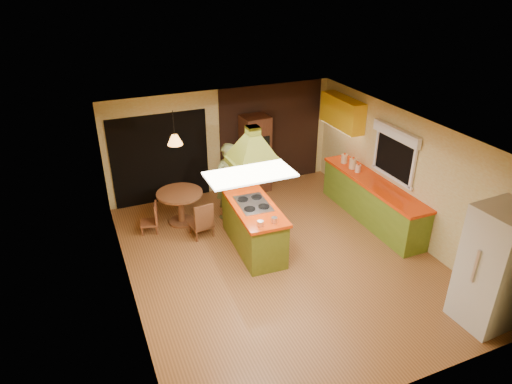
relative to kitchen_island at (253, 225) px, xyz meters
name	(u,v)px	position (x,y,z in m)	size (l,w,h in m)	color
ground	(281,259)	(0.32, -0.60, -0.49)	(6.50, 6.50, 0.00)	#9A5F32
room_walls	(282,201)	(0.32, -0.60, 0.76)	(5.50, 6.50, 6.50)	beige
ceiling_plane	(284,135)	(0.32, -0.60, 2.01)	(6.50, 6.50, 0.00)	silver
brick_panel	(271,135)	(1.57, 2.63, 0.76)	(2.64, 0.03, 2.50)	#381E14
nook_opening	(161,159)	(-1.18, 2.63, 0.56)	(2.20, 0.03, 2.10)	black
right_counter	(372,201)	(2.77, 0.00, -0.02)	(0.62, 3.05, 0.92)	olive
upper_cabinets	(342,112)	(2.89, 1.60, 1.46)	(0.34, 1.40, 0.70)	yellow
window_right	(396,145)	(3.01, -0.20, 1.28)	(0.12, 1.35, 1.06)	black
fluor_panel	(250,174)	(-0.78, -1.80, 2.00)	(1.20, 0.60, 0.03)	white
kitchen_island	(253,225)	(0.00, 0.00, 0.00)	(0.87, 1.96, 0.98)	#646D1B
range_hood	(253,139)	(0.00, 0.00, 1.77)	(0.90, 0.65, 0.78)	#636C1B
man	(227,181)	(-0.05, 1.31, 0.38)	(0.63, 0.41, 1.73)	#566033
refrigerator	(495,268)	(2.54, -3.29, 0.50)	(0.82, 0.77, 1.98)	silver
wall_oven	(255,154)	(1.02, 2.35, 0.45)	(0.65, 0.63, 1.87)	#4E2919
dining_table	(180,202)	(-1.07, 1.47, 0.02)	(0.97, 0.97, 0.73)	brown
chair_left	(149,218)	(-1.77, 1.37, -0.16)	(0.36, 0.36, 0.65)	brown
chair_near	(201,218)	(-0.82, 0.82, -0.10)	(0.43, 0.43, 0.78)	brown
pendant_lamp	(175,140)	(-1.07, 1.47, 1.41)	(0.31, 0.31, 0.20)	#FF9E3F
canister_large	(353,164)	(2.72, 0.76, 0.55)	(0.16, 0.16, 0.23)	beige
canister_medium	(344,159)	(2.72, 1.10, 0.53)	(0.14, 0.14, 0.20)	beige
canister_small	(358,168)	(2.72, 0.55, 0.52)	(0.13, 0.13, 0.17)	#FEEBCC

